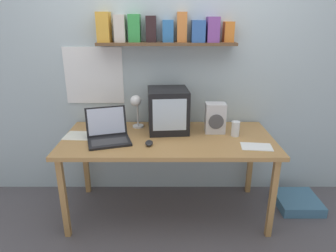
% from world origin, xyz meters
% --- Properties ---
extents(ground_plane, '(12.00, 12.00, 0.00)m').
position_xyz_m(ground_plane, '(0.00, 0.00, 0.00)').
color(ground_plane, '#585458').
extents(back_wall, '(5.60, 0.24, 2.60)m').
position_xyz_m(back_wall, '(-0.00, 0.44, 1.31)').
color(back_wall, silver).
rests_on(back_wall, ground_plane).
extents(corner_desk, '(1.76, 0.79, 0.73)m').
position_xyz_m(corner_desk, '(0.00, 0.00, 0.68)').
color(corner_desk, '#B18047').
rests_on(corner_desk, ground_plane).
extents(crt_monitor, '(0.37, 0.38, 0.37)m').
position_xyz_m(crt_monitor, '(-0.00, 0.17, 0.92)').
color(crt_monitor, black).
rests_on(crt_monitor, corner_desk).
extents(laptop, '(0.41, 0.39, 0.25)m').
position_xyz_m(laptop, '(-0.49, -0.06, 0.80)').
color(laptop, black).
rests_on(laptop, corner_desk).
extents(desk_lamp, '(0.11, 0.16, 0.31)m').
position_xyz_m(desk_lamp, '(-0.28, 0.21, 0.96)').
color(desk_lamp, white).
rests_on(desk_lamp, corner_desk).
extents(juice_glass, '(0.07, 0.07, 0.13)m').
position_xyz_m(juice_glass, '(0.57, 0.03, 0.79)').
color(juice_glass, white).
rests_on(juice_glass, corner_desk).
extents(space_heater, '(0.17, 0.13, 0.26)m').
position_xyz_m(space_heater, '(0.41, 0.12, 0.86)').
color(space_heater, silver).
rests_on(space_heater, corner_desk).
extents(computer_mouse, '(0.06, 0.11, 0.03)m').
position_xyz_m(computer_mouse, '(-0.15, -0.16, 0.75)').
color(computer_mouse, '#232326').
rests_on(computer_mouse, corner_desk).
extents(loose_paper_near_laptop, '(0.25, 0.18, 0.00)m').
position_xyz_m(loose_paper_near_laptop, '(0.69, -0.20, 0.74)').
color(loose_paper_near_laptop, white).
rests_on(loose_paper_near_laptop, corner_desk).
extents(loose_paper_near_monitor, '(0.27, 0.22, 0.00)m').
position_xyz_m(loose_paper_near_monitor, '(-0.74, 0.03, 0.74)').
color(loose_paper_near_monitor, silver).
rests_on(loose_paper_near_monitor, corner_desk).
extents(floor_cushion, '(0.38, 0.38, 0.09)m').
position_xyz_m(floor_cushion, '(1.22, 0.08, 0.05)').
color(floor_cushion, teal).
rests_on(floor_cushion, ground_plane).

